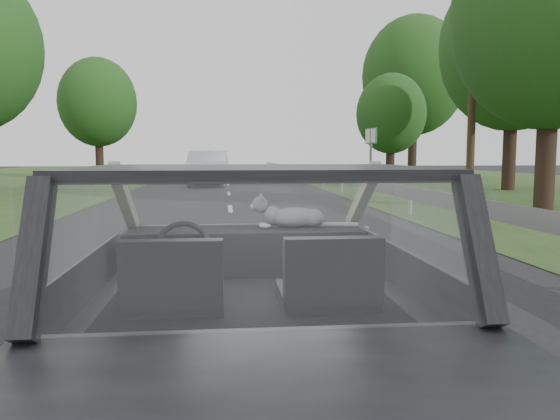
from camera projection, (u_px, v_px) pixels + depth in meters
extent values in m
plane|color=black|center=(251.00, 413.00, 3.18)|extent=(140.00, 140.00, 0.00)
cube|color=black|center=(250.00, 291.00, 3.11)|extent=(1.80, 4.00, 1.45)
cube|color=black|center=(246.00, 251.00, 3.72)|extent=(1.58, 0.45, 0.30)
cube|color=black|center=(174.00, 278.00, 2.77)|extent=(0.50, 0.72, 0.42)
cube|color=black|center=(329.00, 274.00, 2.85)|extent=(0.50, 0.72, 0.42)
torus|color=black|center=(183.00, 249.00, 3.38)|extent=(0.36, 0.36, 0.04)
ellipsoid|color=gray|center=(295.00, 216.00, 3.77)|extent=(0.54, 0.18, 0.24)
cube|color=#ABABAB|center=(406.00, 192.00, 13.45)|extent=(0.05, 90.00, 0.32)
imported|color=silver|center=(208.00, 168.00, 26.36)|extent=(2.23, 5.21, 1.69)
cube|color=#18642F|center=(371.00, 161.00, 20.92)|extent=(0.26, 1.01, 2.52)
cylinder|color=#322312|center=(473.00, 78.00, 17.27)|extent=(0.27, 0.27, 7.86)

